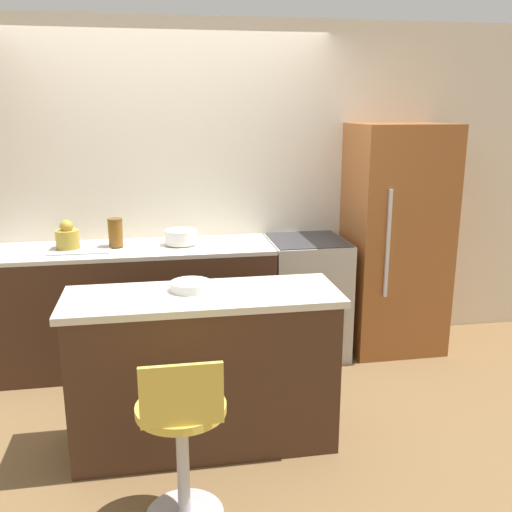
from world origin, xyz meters
TOP-DOWN VIEW (x-y plane):
  - ground_plane at (0.00, 0.00)m, footprint 14.00×14.00m
  - wall_back at (0.00, 0.67)m, footprint 8.00×0.06m
  - back_counter at (-0.31, 0.33)m, footprint 2.09×0.62m
  - kitchen_island at (0.12, -0.85)m, footprint 1.55×0.55m
  - oven_range at (1.04, 0.33)m, footprint 0.59×0.64m
  - refrigerator at (1.77, 0.33)m, footprint 0.74×0.65m
  - stool_chair at (-0.04, -1.52)m, footprint 0.42×0.42m
  - kettle at (-0.77, 0.35)m, footprint 0.17×0.17m
  - mixing_bowl at (0.05, 0.35)m, footprint 0.24×0.24m
  - canister_jar at (-0.43, 0.35)m, footprint 0.11×0.11m
  - fruit_bowl at (0.05, -0.78)m, footprint 0.23×0.23m

SIDE VIEW (x-z plane):
  - ground_plane at x=0.00m, z-range 0.00..0.00m
  - stool_chair at x=-0.04m, z-range 0.00..0.89m
  - back_counter at x=-0.31m, z-range 0.00..0.94m
  - kitchen_island at x=0.12m, z-range 0.00..0.93m
  - oven_range at x=1.04m, z-range 0.00..0.94m
  - refrigerator at x=1.77m, z-range 0.00..1.82m
  - fruit_bowl at x=0.05m, z-range 0.93..0.98m
  - mixing_bowl at x=0.05m, z-range 0.94..1.05m
  - kettle at x=-0.77m, z-range 0.92..1.13m
  - canister_jar at x=-0.43m, z-range 0.94..1.15m
  - wall_back at x=0.00m, z-range 0.00..2.60m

